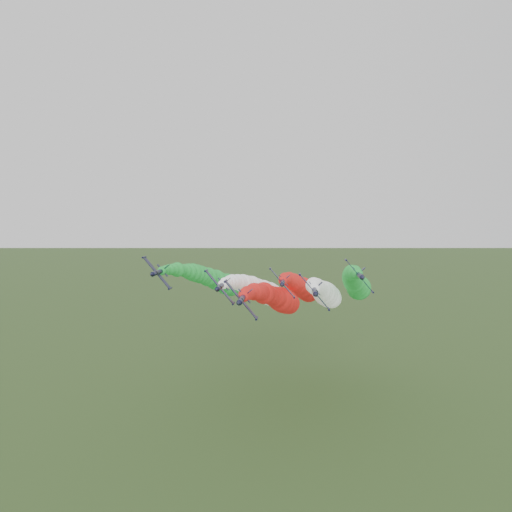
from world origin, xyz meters
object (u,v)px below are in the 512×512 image
object	(u,v)px
jet_lead	(277,298)
jet_inner_right	(324,293)
jet_inner_left	(259,290)
jet_outer_left	(213,279)
jet_outer_right	(355,282)
jet_trail	(301,287)

from	to	relation	value
jet_lead	jet_inner_right	size ratio (longest dim) A/B	1.00
jet_inner_left	jet_lead	bearing A→B (deg)	-64.82
jet_outer_left	jet_outer_right	world-z (taller)	jet_outer_left
jet_trail	jet_inner_left	bearing A→B (deg)	-127.49
jet_lead	jet_outer_left	world-z (taller)	jet_outer_left
jet_inner_left	jet_trail	bearing A→B (deg)	52.51
jet_lead	jet_outer_left	size ratio (longest dim) A/B	1.00
jet_outer_left	jet_trail	distance (m)	30.64
jet_inner_right	jet_outer_left	size ratio (longest dim) A/B	1.00
jet_trail	jet_lead	bearing A→B (deg)	-103.45
jet_outer_left	jet_trail	world-z (taller)	jet_outer_left
jet_inner_left	jet_outer_right	xyz separation A→B (m)	(29.55, 5.90, 1.95)
jet_inner_right	jet_trail	size ratio (longest dim) A/B	0.99
jet_lead	jet_inner_left	world-z (taller)	jet_inner_left
jet_inner_left	jet_outer_right	distance (m)	30.19
jet_inner_right	jet_outer_left	distance (m)	35.33
jet_inner_right	jet_inner_left	bearing A→B (deg)	166.67
jet_lead	jet_inner_right	distance (m)	15.72
jet_lead	jet_outer_right	size ratio (longest dim) A/B	0.99
jet_lead	jet_inner_right	bearing A→B (deg)	29.72
jet_outer_right	jet_trail	bearing A→B (deg)	147.31
jet_outer_right	jet_trail	xyz separation A→B (m)	(-16.77, 10.76, -3.07)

